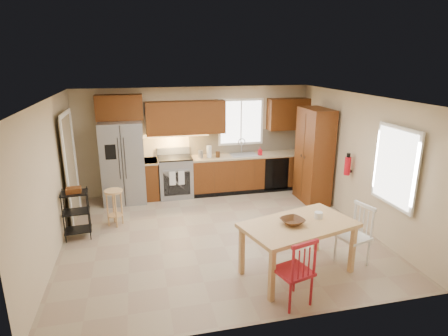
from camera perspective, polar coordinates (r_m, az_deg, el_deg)
name	(u,v)px	position (r m, az deg, el deg)	size (l,w,h in m)	color
floor	(219,234)	(7.04, -0.83, -10.03)	(5.50, 5.50, 0.00)	gray
ceiling	(218,98)	(6.33, -0.93, 10.66)	(5.50, 5.00, 0.02)	silver
wall_back	(196,140)	(8.96, -4.30, 4.25)	(5.50, 0.02, 2.50)	#CCB793
wall_front	(265,231)	(4.33, 6.29, -9.56)	(5.50, 0.02, 2.50)	#CCB793
wall_left	(50,181)	(6.59, -24.94, -1.78)	(0.02, 5.00, 2.50)	#CCB793
wall_right	(358,160)	(7.63, 19.75, 1.13)	(0.02, 5.00, 2.50)	#CCB793
refrigerator	(123,162)	(8.58, -15.13, 0.83)	(0.92, 0.75, 1.82)	gray
range_stove	(175,177)	(8.80, -7.41, -1.41)	(0.76, 0.63, 0.92)	gray
base_cabinet_narrow	(152,179)	(8.78, -10.98, -1.68)	(0.30, 0.60, 0.90)	#643212
base_cabinet_run	(251,172)	(9.16, 4.10, -0.64)	(2.92, 0.60, 0.90)	#643212
dishwasher	(277,174)	(9.08, 8.01, -0.93)	(0.60, 0.02, 0.78)	black
backsplash	(248,141)	(9.24, 3.67, 4.16)	(2.92, 0.03, 0.55)	beige
upper_over_fridge	(119,107)	(8.55, -15.69, 8.88)	(1.00, 0.35, 0.55)	#57290E
upper_left_block	(186,118)	(8.65, -5.85, 7.64)	(1.80, 0.35, 0.75)	#57290E
upper_right_block	(288,114)	(9.30, 9.76, 8.11)	(1.00, 0.35, 0.75)	#57290E
window_back	(241,122)	(9.10, 2.58, 7.03)	(1.12, 0.04, 1.12)	white
sink	(244,156)	(9.00, 2.99, 1.77)	(0.62, 0.46, 0.16)	gray
undercab_glow	(173,135)	(8.66, -7.72, 4.94)	(1.60, 0.30, 0.01)	#FFBF66
soap_bottle	(260,151)	(8.98, 5.51, 2.58)	(0.09, 0.09, 0.19)	red
paper_towel	(209,152)	(8.71, -2.28, 2.51)	(0.12, 0.12, 0.28)	silver
canister_steel	(201,154)	(8.69, -3.57, 2.12)	(0.11, 0.11, 0.18)	gray
canister_wood	(218,154)	(8.74, -0.95, 2.09)	(0.10, 0.10, 0.14)	#482913
pantry	(314,156)	(8.52, 13.52, 1.81)	(0.50, 0.95, 2.10)	#643212
fire_extinguisher	(348,166)	(7.72, 18.31, 0.30)	(0.12, 0.12, 0.36)	red
window_right	(396,167)	(6.64, 24.67, 0.17)	(0.04, 1.02, 1.32)	white
doorway	(70,170)	(7.86, -22.42, -0.24)	(0.04, 0.95, 2.10)	#8C7A59
dining_table	(297,249)	(5.82, 11.12, -11.98)	(1.64, 0.92, 0.80)	tan
chair_red	(293,270)	(5.14, 10.50, -15.02)	(0.45, 0.45, 0.96)	#A31923
chair_white	(353,236)	(6.24, 19.07, -9.72)	(0.45, 0.45, 0.96)	silver
table_bowl	(292,224)	(5.60, 10.38, -8.43)	(0.33, 0.33, 0.08)	#482913
table_jar	(318,217)	(5.86, 14.18, -7.19)	(0.13, 0.13, 0.15)	silver
bar_stool	(115,208)	(7.56, -16.32, -5.82)	(0.35, 0.35, 0.71)	tan
utility_cart	(77,214)	(7.23, -21.55, -6.57)	(0.45, 0.35, 0.91)	black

